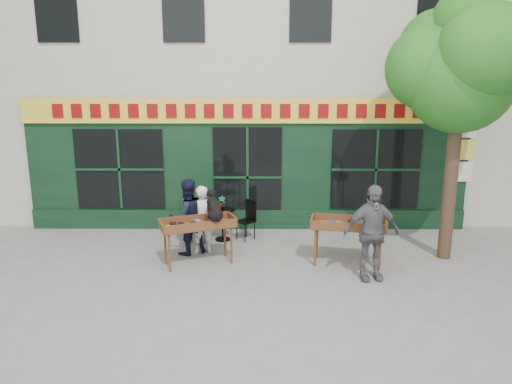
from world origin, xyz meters
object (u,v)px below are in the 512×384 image
book_cart_center (198,226)px  man_left (187,217)px  book_cart_right (348,227)px  dog (214,205)px  man_right (371,233)px  bistro_table (222,218)px  woman (201,220)px

book_cart_center → man_left: man_left is taller
book_cart_right → dog: bearing=-168.2°
dog → man_right: size_ratio=0.32×
bistro_table → man_right: bearing=-37.1°
man_left → dog: bearing=102.1°
book_cart_center → bistro_table: size_ratio=2.14×
man_right → dog: bearing=157.9°
book_cart_right → man_left: bearing=-179.4°
dog → bistro_table: (0.05, 1.57, -0.75)m
book_cart_center → woman: size_ratio=1.06×
woman → dog: bearing=95.2°
man_left → book_cart_center: bearing=83.9°
book_cart_right → man_right: 0.82m
book_cart_right → man_left: man_left is taller
bistro_table → man_left: (-0.70, -0.90, 0.30)m
dog → book_cart_right: 2.80m
book_cart_right → man_right: (0.30, -0.75, 0.12)m
book_cart_center → man_left: (-0.30, 0.62, 0.02)m
book_cart_right → woman: bearing=179.0°
dog → woman: (-0.35, 0.70, -0.52)m
book_cart_center → book_cart_right: 3.11m
bistro_table → book_cart_right: bearing=-29.3°
dog → woman: 0.94m
book_cart_center → man_left: bearing=94.9°
book_cart_center → dog: 0.59m
book_cart_center → bistro_table: book_cart_center is taller
woman → man_left: bearing=-14.9°
man_left → book_cart_right: bearing=137.3°
woman → bistro_table: 0.98m
book_cart_right → bistro_table: book_cart_right is taller
book_cart_right → bistro_table: size_ratio=2.09×
book_cart_center → bistro_table: bearing=54.0°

